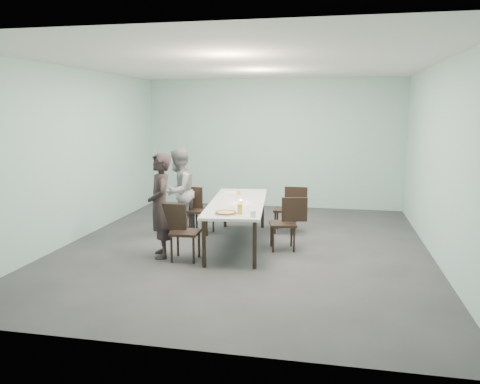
% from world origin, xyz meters
% --- Properties ---
extents(ground, '(7.00, 7.00, 0.00)m').
position_xyz_m(ground, '(0.00, 0.00, 0.00)').
color(ground, '#333335').
rests_on(ground, ground).
extents(room_shell, '(6.02, 7.02, 3.01)m').
position_xyz_m(room_shell, '(0.00, 0.00, 2.03)').
color(room_shell, '#A4CEC5').
rests_on(room_shell, ground).
extents(table, '(1.17, 2.68, 0.75)m').
position_xyz_m(table, '(-0.14, 0.11, 0.69)').
color(table, white).
rests_on(table, ground).
extents(chair_near_left, '(0.62, 0.44, 0.87)m').
position_xyz_m(chair_near_left, '(-0.83, -0.87, 0.50)').
color(chair_near_left, black).
rests_on(chair_near_left, ground).
extents(chair_far_left, '(0.63, 0.46, 0.87)m').
position_xyz_m(chair_far_left, '(-1.03, 0.72, 0.50)').
color(chair_far_left, black).
rests_on(chair_far_left, ground).
extents(chair_near_right, '(0.65, 0.50, 0.87)m').
position_xyz_m(chair_near_right, '(0.72, 0.00, 0.50)').
color(chair_near_right, black).
rests_on(chair_near_right, ground).
extents(chair_far_right, '(0.61, 0.42, 0.87)m').
position_xyz_m(chair_far_right, '(0.65, 1.11, 0.50)').
color(chair_far_right, black).
rests_on(chair_far_right, ground).
extents(diner_near, '(0.61, 0.71, 1.63)m').
position_xyz_m(diner_near, '(-1.17, -0.78, 0.82)').
color(diner_near, black).
rests_on(diner_near, ground).
extents(diner_far, '(0.74, 0.87, 1.59)m').
position_xyz_m(diner_far, '(-1.36, 0.63, 0.80)').
color(diner_far, gray).
rests_on(diner_far, ground).
extents(pizza, '(0.34, 0.34, 0.04)m').
position_xyz_m(pizza, '(-0.11, -0.87, 0.77)').
color(pizza, white).
rests_on(pizza, table).
extents(side_plate, '(0.18, 0.18, 0.01)m').
position_xyz_m(side_plate, '(-0.02, -0.38, 0.76)').
color(side_plate, white).
rests_on(side_plate, table).
extents(beer_glass, '(0.08, 0.08, 0.15)m').
position_xyz_m(beer_glass, '(0.09, -0.84, 0.82)').
color(beer_glass, gold).
rests_on(beer_glass, table).
extents(water_tumbler, '(0.08, 0.08, 0.09)m').
position_xyz_m(water_tumbler, '(0.32, -1.00, 0.80)').
color(water_tumbler, silver).
rests_on(water_tumbler, table).
extents(tealight, '(0.06, 0.06, 0.05)m').
position_xyz_m(tealight, '(-0.06, 0.00, 0.77)').
color(tealight, silver).
rests_on(tealight, table).
extents(amber_tumbler, '(0.07, 0.07, 0.08)m').
position_xyz_m(amber_tumbler, '(-0.25, 0.74, 0.79)').
color(amber_tumbler, gold).
rests_on(amber_tumbler, table).
extents(menu, '(0.32, 0.25, 0.01)m').
position_xyz_m(menu, '(-0.41, 0.95, 0.75)').
color(menu, silver).
rests_on(menu, table).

